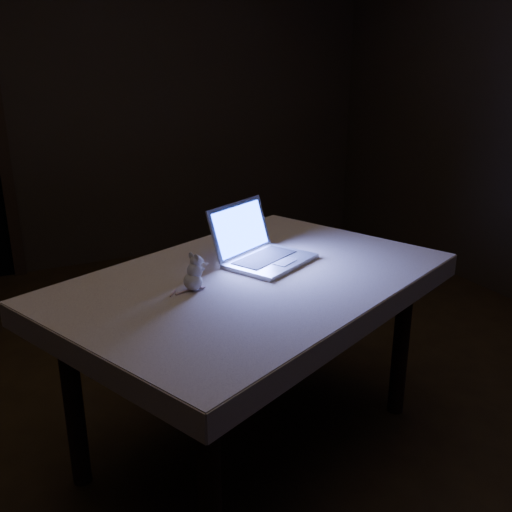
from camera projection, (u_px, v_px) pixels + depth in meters
name	position (u px, v px, depth m)	size (l,w,h in m)	color
floor	(234.00, 443.00, 2.35)	(5.00, 5.00, 0.00)	black
back_wall	(88.00, 88.00, 4.04)	(4.50, 0.04, 2.60)	black
table	(253.00, 364.00, 2.24)	(1.37, 0.88, 0.73)	black
tablecloth	(229.00, 284.00, 2.15)	(1.45, 0.96, 0.08)	beige
laptop	(271.00, 235.00, 2.20)	(0.33, 0.29, 0.23)	#ADADB2
plush_mouse	(193.00, 272.00, 1.96)	(0.10, 0.10, 0.13)	silver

